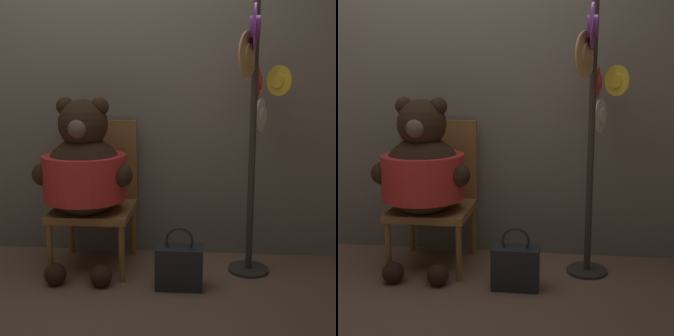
% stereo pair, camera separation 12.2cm
% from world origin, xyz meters
% --- Properties ---
extents(ground_plane, '(14.00, 14.00, 0.00)m').
position_xyz_m(ground_plane, '(0.00, 0.00, 0.00)').
color(ground_plane, brown).
extents(wall_back, '(8.00, 0.10, 2.40)m').
position_xyz_m(wall_back, '(0.00, 0.63, 1.20)').
color(wall_back, slate).
rests_on(wall_back, ground_plane).
extents(chair, '(0.54, 0.55, 1.02)m').
position_xyz_m(chair, '(-0.07, 0.36, 0.52)').
color(chair, olive).
rests_on(chair, ground_plane).
extents(teddy_bear, '(0.67, 0.60, 1.20)m').
position_xyz_m(teddy_bear, '(-0.10, 0.17, 0.70)').
color(teddy_bear, black).
rests_on(teddy_bear, ground_plane).
extents(hat_display_rack, '(0.34, 0.56, 1.82)m').
position_xyz_m(hat_display_rack, '(1.03, 0.24, 1.07)').
color(hat_display_rack, '#332D28').
rests_on(hat_display_rack, ground_plane).
extents(handbag_on_ground, '(0.30, 0.16, 0.40)m').
position_xyz_m(handbag_on_ground, '(0.55, -0.05, 0.14)').
color(handbag_on_ground, '#232328').
rests_on(handbag_on_ground, ground_plane).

